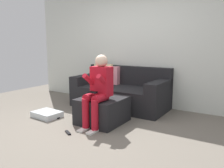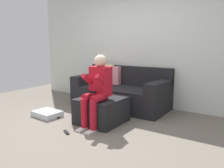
# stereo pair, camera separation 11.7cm
# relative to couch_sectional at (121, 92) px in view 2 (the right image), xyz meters

# --- Properties ---
(ground_plane) EXTENTS (7.51, 7.51, 0.00)m
(ground_plane) POSITION_rel_couch_sectional_xyz_m (0.19, -1.55, -0.32)
(ground_plane) COLOR #6B6359
(wall_back) EXTENTS (5.78, 0.10, 2.78)m
(wall_back) POSITION_rel_couch_sectional_xyz_m (0.19, 0.47, 1.07)
(wall_back) COLOR silver
(wall_back) RESTS_ON ground_plane
(couch_sectional) EXTENTS (2.03, 0.96, 0.91)m
(couch_sectional) POSITION_rel_couch_sectional_xyz_m (0.00, 0.00, 0.00)
(couch_sectional) COLOR black
(couch_sectional) RESTS_ON ground_plane
(ottoman) EXTENTS (0.71, 0.78, 0.44)m
(ottoman) POSITION_rel_couch_sectional_xyz_m (0.26, -1.07, -0.10)
(ottoman) COLOR black
(ottoman) RESTS_ON ground_plane
(person_seated) EXTENTS (0.33, 0.60, 1.19)m
(person_seated) POSITION_rel_couch_sectional_xyz_m (0.31, -1.26, 0.34)
(person_seated) COLOR red
(person_seated) RESTS_ON ground_plane
(storage_bin) EXTENTS (0.53, 0.42, 0.11)m
(storage_bin) POSITION_rel_couch_sectional_xyz_m (-0.80, -1.38, -0.27)
(storage_bin) COLOR silver
(storage_bin) RESTS_ON ground_plane
(remote_near_ottoman) EXTENTS (0.17, 0.12, 0.02)m
(remote_near_ottoman) POSITION_rel_couch_sectional_xyz_m (0.10, -1.78, -0.31)
(remote_near_ottoman) COLOR black
(remote_near_ottoman) RESTS_ON ground_plane
(remote_by_storage_bin) EXTENTS (0.16, 0.10, 0.02)m
(remote_by_storage_bin) POSITION_rel_couch_sectional_xyz_m (-0.60, -1.36, -0.31)
(remote_by_storage_bin) COLOR black
(remote_by_storage_bin) RESTS_ON ground_plane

